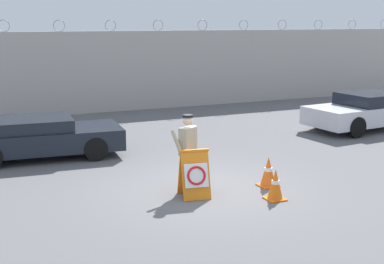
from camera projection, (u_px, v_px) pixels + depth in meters
ground_plane at (204, 189)px, 12.11m from camera, size 90.00×90.00×0.00m
perimeter_wall at (87, 72)px, 21.73m from camera, size 36.00×0.30×3.78m
barricade_sign at (195, 174)px, 11.50m from camera, size 0.70×0.73×1.05m
security_guard at (188, 148)px, 11.96m from camera, size 0.67×0.42×1.71m
traffic_cone_near at (268, 172)px, 12.27m from camera, size 0.42×0.42×0.70m
traffic_cone_mid at (275, 185)px, 11.35m from camera, size 0.39×0.39×0.67m
parked_car_front_coupe at (40, 137)px, 14.79m from camera, size 4.50×2.19×1.13m
parked_car_far_side at (368, 111)px, 18.72m from camera, size 4.64×2.29×1.27m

